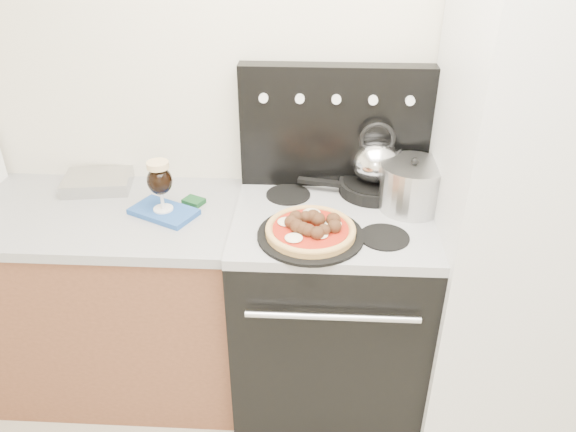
# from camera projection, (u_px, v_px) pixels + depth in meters

# --- Properties ---
(room_shell) EXTENTS (3.52, 3.01, 2.52)m
(room_shell) POSITION_uv_depth(u_px,v_px,m) (309.00, 289.00, 1.22)
(room_shell) COLOR #BEB39D
(room_shell) RESTS_ON ground
(base_cabinet) EXTENTS (1.45, 0.60, 0.86)m
(base_cabinet) POSITION_uv_depth(u_px,v_px,m) (77.00, 301.00, 2.46)
(base_cabinet) COLOR brown
(base_cabinet) RESTS_ON ground
(countertop) EXTENTS (1.48, 0.63, 0.04)m
(countertop) POSITION_uv_depth(u_px,v_px,m) (55.00, 213.00, 2.23)
(countertop) COLOR #A1A1A5
(countertop) RESTS_ON base_cabinet
(stove_body) EXTENTS (0.76, 0.65, 0.88)m
(stove_body) POSITION_uv_depth(u_px,v_px,m) (329.00, 312.00, 2.39)
(stove_body) COLOR black
(stove_body) RESTS_ON ground
(cooktop) EXTENTS (0.76, 0.65, 0.04)m
(cooktop) POSITION_uv_depth(u_px,v_px,m) (333.00, 220.00, 2.15)
(cooktop) COLOR #ADADB2
(cooktop) RESTS_ON stove_body
(backguard) EXTENTS (0.76, 0.08, 0.50)m
(backguard) POSITION_uv_depth(u_px,v_px,m) (335.00, 127.00, 2.25)
(backguard) COLOR black
(backguard) RESTS_ON cooktop
(fridge) EXTENTS (0.64, 0.68, 1.90)m
(fridge) POSITION_uv_depth(u_px,v_px,m) (523.00, 217.00, 2.07)
(fridge) COLOR silver
(fridge) RESTS_ON ground
(foil_sheet) EXTENTS (0.30, 0.24, 0.05)m
(foil_sheet) POSITION_uv_depth(u_px,v_px,m) (98.00, 182.00, 2.36)
(foil_sheet) COLOR silver
(foil_sheet) RESTS_ON countertop
(oven_mitt) EXTENTS (0.29, 0.24, 0.02)m
(oven_mitt) POSITION_uv_depth(u_px,v_px,m) (164.00, 212.00, 2.18)
(oven_mitt) COLOR #24509F
(oven_mitt) RESTS_ON countertop
(beer_glass) EXTENTS (0.10, 0.10, 0.21)m
(beer_glass) POSITION_uv_depth(u_px,v_px,m) (160.00, 186.00, 2.12)
(beer_glass) COLOR black
(beer_glass) RESTS_ON oven_mitt
(pizza_pan) EXTENTS (0.47, 0.47, 0.01)m
(pizza_pan) POSITION_uv_depth(u_px,v_px,m) (310.00, 235.00, 2.01)
(pizza_pan) COLOR black
(pizza_pan) RESTS_ON cooktop
(pizza) EXTENTS (0.41, 0.41, 0.05)m
(pizza) POSITION_uv_depth(u_px,v_px,m) (311.00, 228.00, 1.99)
(pizza) COLOR tan
(pizza) RESTS_ON pizza_pan
(skillet) EXTENTS (0.33, 0.33, 0.05)m
(skillet) POSITION_uv_depth(u_px,v_px,m) (373.00, 187.00, 2.29)
(skillet) COLOR #252323
(skillet) RESTS_ON cooktop
(tea_kettle) EXTENTS (0.23, 0.23, 0.21)m
(tea_kettle) POSITION_uv_depth(u_px,v_px,m) (376.00, 158.00, 2.22)
(tea_kettle) COLOR white
(tea_kettle) RESTS_ON skillet
(stock_pot) EXTENTS (0.26, 0.26, 0.18)m
(stock_pot) POSITION_uv_depth(u_px,v_px,m) (412.00, 187.00, 2.15)
(stock_pot) COLOR #B6B6B6
(stock_pot) RESTS_ON cooktop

